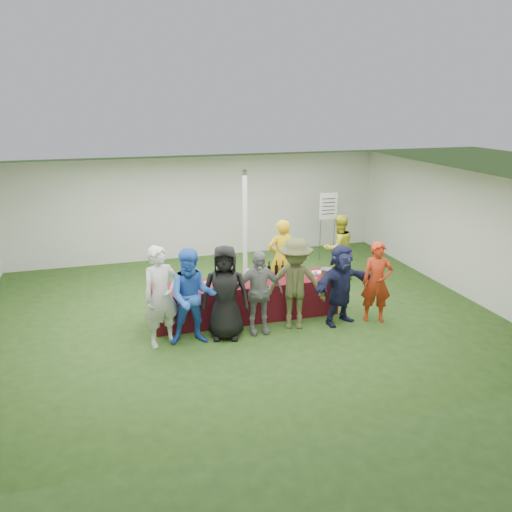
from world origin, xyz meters
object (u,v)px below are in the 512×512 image
object	(u,v)px
customer_2	(225,293)
customer_3	(258,292)
staff_back	(338,248)
serving_table	(246,299)
customer_0	(161,297)
customer_1	(193,297)
staff_pourer	(281,257)
customer_5	(341,285)
customer_6	(377,282)
wine_list_sign	(328,211)
dump_bucket	(327,273)
customer_4	(295,284)

from	to	relation	value
customer_2	customer_3	distance (m)	0.62
staff_back	customer_3	xyz separation A→B (m)	(-2.61, -2.16, -0.01)
serving_table	customer_0	size ratio (longest dim) A/B	2.00
customer_3	staff_back	bearing A→B (deg)	43.01
customer_1	customer_2	world-z (taller)	customer_1
staff_pourer	customer_5	distance (m)	1.84
customer_1	customer_2	distance (m)	0.59
customer_0	customer_6	size ratio (longest dim) A/B	1.14
wine_list_sign	staff_back	xyz separation A→B (m)	(-0.43, -1.58, -0.52)
wine_list_sign	customer_5	xyz separation A→B (m)	(-1.42, -3.79, -0.53)
dump_bucket	customer_2	world-z (taller)	customer_2
serving_table	customer_5	bearing A→B (deg)	-24.62
customer_6	customer_0	bearing A→B (deg)	-161.36
wine_list_sign	customer_4	size ratio (longest dim) A/B	1.03
wine_list_sign	customer_4	distance (m)	4.41
serving_table	wine_list_sign	xyz separation A→B (m)	(3.07, 3.03, 0.94)
customer_3	customer_6	size ratio (longest dim) A/B	0.99
customer_6	wine_list_sign	bearing A→B (deg)	100.50
staff_back	customer_5	world-z (taller)	staff_back
staff_back	dump_bucket	bearing A→B (deg)	50.58
customer_1	customer_3	size ratio (longest dim) A/B	1.10
staff_back	customer_6	bearing A→B (deg)	75.44
customer_0	customer_5	xyz separation A→B (m)	(3.35, -0.07, -0.12)
customer_2	customer_4	bearing A→B (deg)	16.71
serving_table	customer_5	distance (m)	1.86
dump_bucket	customer_4	distance (m)	0.98
staff_back	customer_6	xyz separation A→B (m)	(-0.29, -2.31, -0.00)
serving_table	customer_1	size ratio (longest dim) A/B	2.08
customer_0	customer_2	xyz separation A→B (m)	(1.11, -0.05, -0.03)
customer_0	customer_1	bearing A→B (deg)	-29.18
serving_table	customer_1	world-z (taller)	customer_1
staff_pourer	customer_5	world-z (taller)	staff_pourer
customer_2	customer_6	world-z (taller)	customer_2
customer_0	customer_6	xyz separation A→B (m)	(4.06, -0.16, -0.11)
staff_pourer	customer_0	world-z (taller)	customer_0
serving_table	customer_6	distance (m)	2.54
wine_list_sign	customer_2	bearing A→B (deg)	-134.13
customer_5	customer_2	bearing A→B (deg)	162.33
wine_list_sign	staff_back	world-z (taller)	wine_list_sign
customer_4	customer_5	world-z (taller)	customer_4
wine_list_sign	customer_5	distance (m)	4.08
dump_bucket	staff_back	size ratio (longest dim) A/B	0.15
staff_pourer	customer_1	size ratio (longest dim) A/B	0.97
serving_table	staff_back	distance (m)	3.05
customer_0	customer_5	size ratio (longest dim) A/B	1.15
customer_0	customer_1	xyz separation A→B (m)	(0.52, -0.09, -0.03)
customer_3	wine_list_sign	bearing A→B (deg)	54.32
dump_bucket	customer_5	world-z (taller)	customer_5
staff_back	customer_0	bearing A→B (deg)	18.80
customer_2	dump_bucket	bearing A→B (deg)	28.18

